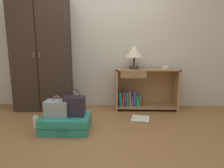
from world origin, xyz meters
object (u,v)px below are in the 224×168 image
bottle (36,122)px  open_book_on_floor (140,119)px  wardrobe (42,54)px  suitcase_large (66,123)px  bowl (166,67)px  train_case (57,108)px  handbag (74,106)px  table_lamp (134,52)px  bookshelf (143,89)px

bottle → open_book_on_floor: (1.53, 0.36, -0.07)m
wardrobe → suitcase_large: wardrobe is taller
bowl → suitcase_large: (-1.57, -1.01, -0.67)m
wardrobe → train_case: (0.53, -0.95, -0.69)m
bowl → handbag: bowl is taller
wardrobe → bowl: wardrobe is taller
bowl → train_case: 2.02m
handbag → table_lamp: bearing=46.8°
train_case → wardrobe: bearing=119.1°
wardrobe → table_lamp: 1.64m
bottle → open_book_on_floor: size_ratio=0.50×
table_lamp → suitcase_large: table_lamp is taller
wardrobe → handbag: wardrobe is taller
table_lamp → bottle: bearing=-148.7°
wardrobe → table_lamp: bearing=0.5°
train_case → suitcase_large: bearing=2.9°
wardrobe → bottle: 1.28m
bowl → suitcase_large: bearing=-147.3°
table_lamp → bottle: table_lamp is taller
table_lamp → suitcase_large: size_ratio=0.64×
bottle → open_book_on_floor: bottle is taller
bookshelf → wardrobe: bearing=-178.4°
bookshelf → bottle: size_ratio=6.33×
handbag → bottle: bearing=174.9°
bottle → bowl: bearing=24.7°
bookshelf → handbag: size_ratio=3.07×
table_lamp → handbag: 1.46m
train_case → open_book_on_floor: bearing=20.4°
handbag → open_book_on_floor: 1.09m
wardrobe → table_lamp: (1.64, 0.02, 0.04)m
suitcase_large → handbag: 0.27m
train_case → open_book_on_floor: train_case is taller
suitcase_large → open_book_on_floor: bearing=22.1°
bookshelf → open_book_on_floor: (-0.11, -0.56, -0.36)m
bottle → handbag: bearing=-5.1°
wardrobe → table_lamp: size_ratio=4.78×
bottle → table_lamp: bearing=31.3°
suitcase_large → open_book_on_floor: suitcase_large is taller
bowl → open_book_on_floor: bearing=-130.8°
bookshelf → bottle: bearing=-150.7°
handbag → open_book_on_floor: size_ratio=1.02×
table_lamp → open_book_on_floor: 1.16m
table_lamp → handbag: table_lamp is taller
wardrobe → train_case: bearing=-60.9°
open_book_on_floor → suitcase_large: bearing=-157.9°
bottle → train_case: bearing=-13.6°
bookshelf → suitcase_large: bearing=-139.9°
bowl → open_book_on_floor: 1.08m
table_lamp → bottle: size_ratio=2.36×
train_case → table_lamp: bearing=41.1°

